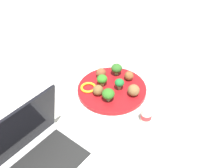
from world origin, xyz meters
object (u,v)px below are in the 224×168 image
(yogurt_bottle, at_px, (146,115))
(plate, at_px, (112,89))
(broccoli_floret_mid_right, at_px, (102,79))
(broccoli_floret_near_rim, at_px, (117,68))
(meatball_back_left, at_px, (101,73))
(meatball_center, at_px, (129,76))
(broccoli_floret_back_right, at_px, (108,94))
(fork, at_px, (60,72))
(laptop, at_px, (32,163))
(meatball_back_right, at_px, (98,90))
(broccoli_floret_far_rim, at_px, (119,83))
(knife, at_px, (67,69))
(pepper_ring_front_right, at_px, (88,87))
(napkin, at_px, (65,72))
(meatball_front_left, at_px, (134,90))

(yogurt_bottle, bearing_deg, plate, -14.83)
(broccoli_floret_mid_right, distance_m, broccoli_floret_near_rim, 0.09)
(meatball_back_left, xyz_separation_m, yogurt_bottle, (-0.28, 0.08, -0.00))
(plate, distance_m, meatball_back_left, 0.09)
(broccoli_floret_mid_right, relative_size, meatball_center, 1.25)
(broccoli_floret_back_right, bearing_deg, meatball_back_left, -38.14)
(broccoli_floret_back_right, relative_size, fork, 0.43)
(broccoli_floret_back_right, bearing_deg, plate, -61.73)
(broccoli_floret_back_right, relative_size, laptop, 0.16)
(fork, bearing_deg, meatball_back_right, 177.69)
(broccoli_floret_far_rim, height_order, knife, broccoli_floret_far_rim)
(broccoli_floret_near_rim, xyz_separation_m, meatball_back_left, (0.04, 0.06, -0.01))
(broccoli_floret_back_right, height_order, broccoli_floret_mid_right, broccoli_floret_back_right)
(meatball_center, xyz_separation_m, knife, (0.27, 0.11, -0.03))
(meatball_back_right, distance_m, pepper_ring_front_right, 0.06)
(broccoli_floret_back_right, xyz_separation_m, laptop, (-0.01, 0.36, -0.01))
(meatball_back_right, bearing_deg, laptop, 99.89)
(plate, bearing_deg, yogurt_bottle, 165.17)
(broccoli_floret_far_rim, relative_size, knife, 0.33)
(broccoli_floret_back_right, xyz_separation_m, broccoli_floret_far_rim, (0.01, -0.08, -0.00))
(plate, xyz_separation_m, broccoli_floret_mid_right, (0.04, 0.01, 0.04))
(broccoli_floret_far_rim, bearing_deg, meatball_center, -85.28)
(fork, distance_m, knife, 0.04)
(broccoli_floret_mid_right, height_order, meatball_back_left, broccoli_floret_mid_right)
(broccoli_floret_near_rim, relative_size, meatball_back_right, 1.22)
(napkin, distance_m, fork, 0.02)
(broccoli_floret_back_right, distance_m, meatball_front_left, 0.10)
(broccoli_floret_near_rim, height_order, meatball_front_left, broccoli_floret_near_rim)
(broccoli_floret_far_rim, xyz_separation_m, yogurt_bottle, (-0.17, 0.07, -0.01))
(laptop, bearing_deg, yogurt_bottle, -112.21)
(broccoli_floret_mid_right, distance_m, meatball_front_left, 0.14)
(fork, height_order, yogurt_bottle, yogurt_bottle)
(broccoli_floret_back_right, xyz_separation_m, meatball_center, (0.01, -0.15, -0.01))
(meatball_back_right, relative_size, pepper_ring_front_right, 0.67)
(broccoli_floret_near_rim, bearing_deg, napkin, 30.53)
(meatball_front_left, distance_m, napkin, 0.34)
(meatball_center, height_order, yogurt_bottle, yogurt_bottle)
(meatball_back_left, distance_m, pepper_ring_front_right, 0.09)
(plate, xyz_separation_m, meatball_back_left, (0.08, -0.03, 0.03))
(broccoli_floret_near_rim, relative_size, fork, 0.43)
(broccoli_floret_far_rim, xyz_separation_m, pepper_ring_front_right, (0.10, 0.08, -0.03))
(plate, relative_size, fork, 2.31)
(broccoli_floret_back_right, distance_m, broccoli_floret_mid_right, 0.09)
(meatball_back_right, distance_m, meatball_front_left, 0.14)
(meatball_center, height_order, knife, meatball_center)
(broccoli_floret_mid_right, height_order, meatball_front_left, broccoli_floret_mid_right)
(plate, bearing_deg, pepper_ring_front_right, 41.31)
(meatball_back_left, bearing_deg, meatball_front_left, 178.25)
(meatball_back_right, height_order, yogurt_bottle, yogurt_bottle)
(pepper_ring_front_right, xyz_separation_m, fork, (0.18, -0.01, -0.01))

